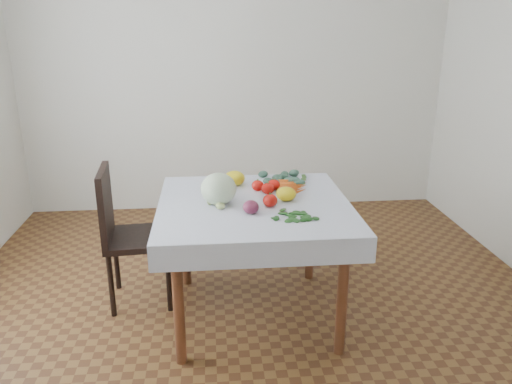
{
  "coord_description": "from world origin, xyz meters",
  "views": [
    {
      "loc": [
        -0.25,
        -2.76,
        1.76
      ],
      "look_at": [
        0.01,
        0.0,
        0.82
      ],
      "focal_mm": 35.0,
      "sensor_mm": 36.0,
      "label": 1
    }
  ],
  "objects_px": {
    "cabbage": "(219,189)",
    "heirloom_back": "(234,178)",
    "table": "(254,218)",
    "chair": "(124,227)",
    "carrot_bunch": "(292,187)"
  },
  "relations": [
    {
      "from": "heirloom_back",
      "to": "carrot_bunch",
      "type": "distance_m",
      "value": 0.38
    },
    {
      "from": "heirloom_back",
      "to": "cabbage",
      "type": "bearing_deg",
      "value": -107.69
    },
    {
      "from": "table",
      "to": "carrot_bunch",
      "type": "bearing_deg",
      "value": 40.35
    },
    {
      "from": "table",
      "to": "carrot_bunch",
      "type": "height_order",
      "value": "carrot_bunch"
    },
    {
      "from": "table",
      "to": "heirloom_back",
      "type": "bearing_deg",
      "value": 106.05
    },
    {
      "from": "carrot_bunch",
      "to": "cabbage",
      "type": "bearing_deg",
      "value": -154.08
    },
    {
      "from": "heirloom_back",
      "to": "table",
      "type": "bearing_deg",
      "value": -73.95
    },
    {
      "from": "chair",
      "to": "cabbage",
      "type": "xyz_separation_m",
      "value": [
        0.6,
        -0.25,
        0.32
      ]
    },
    {
      "from": "cabbage",
      "to": "heirloom_back",
      "type": "height_order",
      "value": "cabbage"
    },
    {
      "from": "cabbage",
      "to": "table",
      "type": "bearing_deg",
      "value": 1.55
    },
    {
      "from": "cabbage",
      "to": "carrot_bunch",
      "type": "height_order",
      "value": "cabbage"
    },
    {
      "from": "cabbage",
      "to": "heirloom_back",
      "type": "distance_m",
      "value": 0.37
    },
    {
      "from": "cabbage",
      "to": "heirloom_back",
      "type": "relative_size",
      "value": 1.51
    },
    {
      "from": "carrot_bunch",
      "to": "chair",
      "type": "bearing_deg",
      "value": 178.88
    },
    {
      "from": "table",
      "to": "chair",
      "type": "distance_m",
      "value": 0.86
    }
  ]
}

